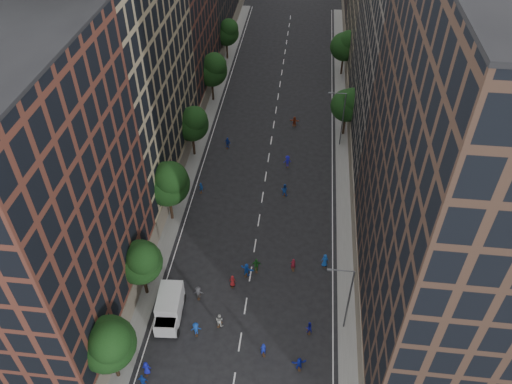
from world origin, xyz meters
TOP-DOWN VIEW (x-y plane):
  - ground at (0.00, 40.00)m, footprint 240.00×240.00m
  - sidewalk_left at (-12.00, 47.50)m, footprint 4.00×105.00m
  - sidewalk_right at (12.00, 47.50)m, footprint 4.00×105.00m
  - bldg_left_a at (-19.00, 11.00)m, footprint 14.00×22.00m
  - bldg_left_b at (-19.00, 35.00)m, footprint 14.00×26.00m
  - bldg_left_c at (-19.00, 58.00)m, footprint 14.00×20.00m
  - bldg_right_a at (19.00, 15.00)m, footprint 14.00×30.00m
  - bldg_right_b at (19.00, 44.00)m, footprint 14.00×28.00m
  - tree_left_0 at (-11.01, 3.85)m, footprint 5.20×5.20m
  - tree_left_1 at (-11.02, 13.86)m, footprint 4.80×4.80m
  - tree_left_2 at (-10.99, 25.83)m, footprint 5.60×5.60m
  - tree_left_3 at (-11.02, 39.85)m, footprint 5.00×5.00m
  - tree_left_4 at (-11.00, 55.84)m, footprint 5.40×5.40m
  - tree_left_5 at (-11.02, 71.86)m, footprint 4.80×4.80m
  - tree_right_a at (11.38, 47.85)m, footprint 5.00×5.00m
  - tree_right_b at (11.39, 67.85)m, footprint 5.20×5.20m
  - streetlamp_near at (10.37, 12.00)m, footprint 2.64×0.22m
  - streetlamp_far at (10.37, 45.00)m, footprint 2.64×0.22m
  - cargo_van at (-7.81, 11.23)m, footprint 2.93×5.63m
  - skater_0 at (-8.50, 4.62)m, footprint 0.86×0.60m
  - skater_1 at (2.49, 7.92)m, footprint 0.72×0.61m
  - skater_2 at (6.94, 10.98)m, footprint 0.87×0.76m
  - skater_3 at (-4.64, 9.47)m, footprint 1.20×0.86m
  - skater_4 at (-8.47, 3.30)m, footprint 1.03×0.44m
  - skater_5 at (6.14, 6.79)m, footprint 1.54×0.82m
  - skater_6 at (-1.82, 16.11)m, footprint 0.75×0.49m
  - skater_7 at (4.83, 19.28)m, footprint 0.69×0.53m
  - skater_8 at (-2.41, 10.77)m, footprint 1.03×0.93m
  - skater_9 at (-5.30, 14.05)m, footprint 1.12×0.71m
  - skater_10 at (0.62, 18.57)m, footprint 1.18×0.63m
  - skater_11 at (-0.43, 17.81)m, footprint 1.74×1.07m
  - skater_12 at (8.50, 20.22)m, footprint 0.90×0.61m
  - skater_13 at (-8.50, 31.66)m, footprint 0.61×0.44m
  - skater_14 at (2.91, 32.23)m, footprint 1.02×0.86m
  - skater_15 at (2.90, 38.74)m, footprint 1.30×0.97m
  - skater_16 at (-6.47, 42.28)m, footprint 1.14×0.76m
  - skater_17 at (3.35, 49.47)m, footprint 1.55×0.56m

SIDE VIEW (x-z plane):
  - ground at x=0.00m, z-range 0.00..0.00m
  - sidewalk_left at x=-12.00m, z-range 0.00..0.15m
  - sidewalk_right at x=12.00m, z-range 0.00..0.15m
  - skater_2 at x=6.94m, z-range 0.00..1.53m
  - skater_6 at x=-1.82m, z-range 0.00..1.53m
  - skater_13 at x=-8.50m, z-range 0.00..1.56m
  - skater_5 at x=6.14m, z-range 0.00..1.58m
  - skater_9 at x=-5.30m, z-range 0.00..1.65m
  - skater_17 at x=3.35m, z-range 0.00..1.65m
  - skater_3 at x=-4.64m, z-range 0.00..1.67m
  - skater_7 at x=4.83m, z-range 0.00..1.68m
  - skater_0 at x=-8.50m, z-range 0.00..1.68m
  - skater_1 at x=2.49m, z-range 0.00..1.68m
  - skater_4 at x=-8.47m, z-range 0.00..1.74m
  - skater_8 at x=-2.41m, z-range 0.00..1.74m
  - skater_11 at x=-0.43m, z-range 0.00..1.79m
  - skater_16 at x=-6.47m, z-range 0.00..1.79m
  - skater_12 at x=8.50m, z-range 0.00..1.79m
  - skater_15 at x=2.90m, z-range 0.00..1.79m
  - skater_14 at x=2.91m, z-range 0.00..1.88m
  - skater_10 at x=0.62m, z-range 0.00..1.92m
  - cargo_van at x=-7.81m, z-range 0.08..2.99m
  - streetlamp_near at x=10.37m, z-range 0.64..9.70m
  - streetlamp_far at x=10.37m, z-range 0.64..9.70m
  - tree_left_1 at x=-11.02m, z-range 1.45..9.66m
  - tree_right_a at x=11.38m, z-range 1.43..9.83m
  - tree_left_5 at x=-11.02m, z-range 1.51..9.84m
  - tree_left_3 at x=-11.02m, z-range 1.53..10.11m
  - tree_left_0 at x=-11.01m, z-range 1.54..10.37m
  - tree_right_b at x=11.39m, z-range 1.54..10.37m
  - tree_left_4 at x=-11.00m, z-range 1.56..10.63m
  - tree_left_2 at x=-10.99m, z-range 1.63..11.08m
  - bldg_left_c at x=-19.00m, z-range 0.00..28.00m
  - bldg_left_a at x=-19.00m, z-range 0.00..30.00m
  - bldg_right_b at x=19.00m, z-range 0.00..33.00m
  - bldg_left_b at x=-19.00m, z-range 0.00..34.00m
  - bldg_right_a at x=19.00m, z-range 0.00..36.00m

